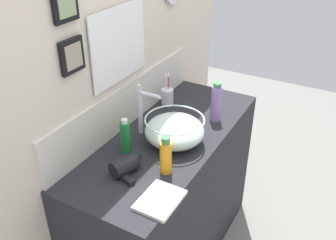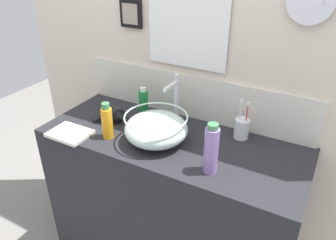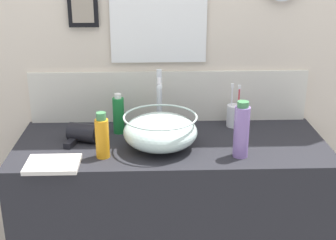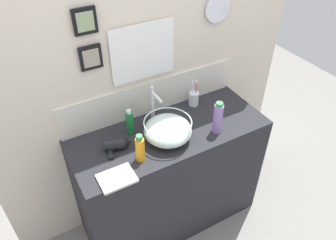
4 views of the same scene
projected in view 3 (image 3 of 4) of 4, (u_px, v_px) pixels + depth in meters
name	position (u px, v px, depth m)	size (l,w,h in m)	color
vanity_counter	(171.00, 233.00, 2.12)	(1.30, 0.52, 0.90)	#232328
back_panel	(169.00, 56.00, 2.13)	(2.20, 0.10, 2.40)	beige
glass_bowl_sink	(160.00, 131.00, 1.88)	(0.30, 0.30, 0.14)	silver
faucet	(159.00, 97.00, 2.03)	(0.02, 0.13, 0.28)	silver
hair_drier	(86.00, 134.00, 1.95)	(0.18, 0.14, 0.08)	black
toothbrush_cup	(234.00, 115.00, 2.12)	(0.07, 0.07, 0.20)	silver
shampoo_bottle	(102.00, 137.00, 1.80)	(0.05, 0.05, 0.18)	orange
soap_dispenser	(119.00, 115.00, 2.03)	(0.05, 0.05, 0.18)	#197233
spray_bottle	(241.00, 131.00, 1.80)	(0.06, 0.06, 0.23)	#8C6BB2
hand_towel	(53.00, 164.00, 1.75)	(0.20, 0.15, 0.02)	silver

